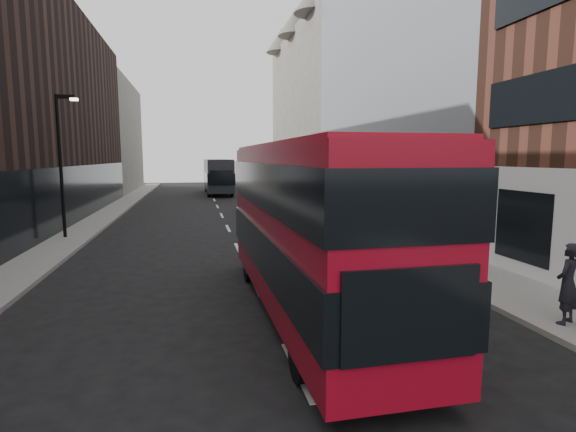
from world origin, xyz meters
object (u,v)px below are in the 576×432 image
red_bus (309,221)px  car_a (266,222)px  grey_bus (218,175)px  pedestrian (568,284)px  street_lamp (62,156)px  car_b (281,214)px  car_c (255,207)px

red_bus → car_a: bearing=85.2°
grey_bus → pedestrian: grey_bus is taller
street_lamp → car_b: bearing=12.0°
pedestrian → grey_bus: bearing=-109.9°
car_c → grey_bus: bearing=93.3°
car_a → car_b: (1.42, 3.13, 0.02)m
car_b → car_c: (-0.97, 4.72, -0.05)m
grey_bus → street_lamp: bearing=-108.5°
street_lamp → grey_bus: street_lamp is taller
red_bus → car_b: (2.25, 15.32, -1.75)m
street_lamp → car_b: 12.24m
car_b → car_c: size_ratio=0.95×
grey_bus → red_bus: bearing=-90.2°
red_bus → pedestrian: (5.79, -2.37, -1.35)m
car_a → pedestrian: pedestrian is taller
street_lamp → car_c: size_ratio=1.50×
car_a → car_c: 7.87m
car_a → street_lamp: bearing=-178.0°
car_b → car_c: bearing=99.9°
street_lamp → grey_bus: size_ratio=0.58×
street_lamp → pedestrian: street_lamp is taller
red_bus → car_a: (0.83, 12.19, -1.77)m
red_bus → car_b: 15.58m
car_c → pedestrian: size_ratio=2.37×
red_bus → car_c: (1.28, 20.04, -1.81)m
car_c → pedestrian: (4.50, -22.41, 0.46)m
grey_bus → car_c: grey_bus is taller
street_lamp → grey_bus: 29.19m
pedestrian → car_b: bearing=-106.5°
car_a → car_b: bearing=71.6°
street_lamp → pedestrian: bearing=-45.4°
car_a → pedestrian: 15.38m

